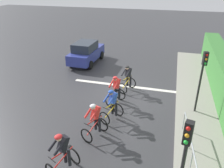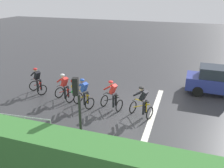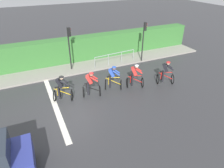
{
  "view_description": "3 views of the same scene",
  "coord_description": "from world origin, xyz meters",
  "px_view_note": "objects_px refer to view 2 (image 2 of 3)",
  "views": [
    {
      "loc": [
        -2.63,
        11.66,
        6.37
      ],
      "look_at": [
        0.46,
        0.59,
        0.84
      ],
      "focal_mm": 35.54,
      "sensor_mm": 36.0,
      "label": 1
    },
    {
      "loc": [
        -10.86,
        -2.37,
        6.14
      ],
      "look_at": [
        0.82,
        1.49,
        1.17
      ],
      "focal_mm": 37.27,
      "sensor_mm": 36.0,
      "label": 2
    },
    {
      "loc": [
        10.36,
        -2.07,
        6.93
      ],
      "look_at": [
        1.0,
        2.23,
        1.12
      ],
      "focal_mm": 32.55,
      "sensor_mm": 36.0,
      "label": 3
    }
  ],
  "objects_px": {
    "cyclist_fourth": "(112,96)",
    "pedestrian_railing_kerbside": "(13,119)",
    "cyclist_trailing": "(142,102)",
    "traffic_light_near_crossing": "(78,107)",
    "cyclist_mid": "(84,94)",
    "cyclist_second": "(64,88)",
    "car_navy": "(219,81)",
    "cyclist_lead": "(37,81)"
  },
  "relations": [
    {
      "from": "cyclist_lead",
      "to": "cyclist_mid",
      "type": "height_order",
      "value": "same"
    },
    {
      "from": "cyclist_mid",
      "to": "cyclist_fourth",
      "type": "xyz_separation_m",
      "value": [
        0.23,
        -1.59,
        0.0
      ]
    },
    {
      "from": "traffic_light_near_crossing",
      "to": "cyclist_second",
      "type": "bearing_deg",
      "value": 35.34
    },
    {
      "from": "cyclist_fourth",
      "to": "traffic_light_near_crossing",
      "type": "height_order",
      "value": "traffic_light_near_crossing"
    },
    {
      "from": "pedestrian_railing_kerbside",
      "to": "traffic_light_near_crossing",
      "type": "bearing_deg",
      "value": -97.43
    },
    {
      "from": "traffic_light_near_crossing",
      "to": "pedestrian_railing_kerbside",
      "type": "bearing_deg",
      "value": 82.57
    },
    {
      "from": "cyclist_lead",
      "to": "cyclist_fourth",
      "type": "height_order",
      "value": "same"
    },
    {
      "from": "cyclist_second",
      "to": "pedestrian_railing_kerbside",
      "type": "height_order",
      "value": "cyclist_second"
    },
    {
      "from": "cyclist_second",
      "to": "cyclist_mid",
      "type": "distance_m",
      "value": 1.47
    },
    {
      "from": "cyclist_mid",
      "to": "cyclist_second",
      "type": "bearing_deg",
      "value": 75.17
    },
    {
      "from": "cyclist_trailing",
      "to": "pedestrian_railing_kerbside",
      "type": "xyz_separation_m",
      "value": [
        -3.47,
        5.15,
        -0.0
      ]
    },
    {
      "from": "cyclist_lead",
      "to": "car_navy",
      "type": "relative_size",
      "value": 0.4
    },
    {
      "from": "cyclist_trailing",
      "to": "cyclist_lead",
      "type": "bearing_deg",
      "value": 82.87
    },
    {
      "from": "pedestrian_railing_kerbside",
      "to": "cyclist_second",
      "type": "bearing_deg",
      "value": -6.24
    },
    {
      "from": "cyclist_fourth",
      "to": "cyclist_trailing",
      "type": "relative_size",
      "value": 1.0
    },
    {
      "from": "cyclist_second",
      "to": "cyclist_fourth",
      "type": "height_order",
      "value": "same"
    },
    {
      "from": "cyclist_fourth",
      "to": "car_navy",
      "type": "height_order",
      "value": "car_navy"
    },
    {
      "from": "cyclist_mid",
      "to": "cyclist_fourth",
      "type": "bearing_deg",
      "value": -81.9
    },
    {
      "from": "traffic_light_near_crossing",
      "to": "pedestrian_railing_kerbside",
      "type": "height_order",
      "value": "traffic_light_near_crossing"
    },
    {
      "from": "pedestrian_railing_kerbside",
      "to": "cyclist_lead",
      "type": "bearing_deg",
      "value": 21.81
    },
    {
      "from": "traffic_light_near_crossing",
      "to": "cyclist_fourth",
      "type": "bearing_deg",
      "value": 1.12
    },
    {
      "from": "cyclist_trailing",
      "to": "pedestrian_railing_kerbside",
      "type": "bearing_deg",
      "value": 123.96
    },
    {
      "from": "cyclist_fourth",
      "to": "pedestrian_railing_kerbside",
      "type": "height_order",
      "value": "cyclist_fourth"
    },
    {
      "from": "cyclist_trailing",
      "to": "traffic_light_near_crossing",
      "type": "xyz_separation_m",
      "value": [
        -3.93,
        1.63,
        1.43
      ]
    },
    {
      "from": "pedestrian_railing_kerbside",
      "to": "cyclist_mid",
      "type": "bearing_deg",
      "value": -27.7
    },
    {
      "from": "cyclist_lead",
      "to": "pedestrian_railing_kerbside",
      "type": "bearing_deg",
      "value": -158.19
    },
    {
      "from": "cyclist_trailing",
      "to": "car_navy",
      "type": "height_order",
      "value": "car_navy"
    },
    {
      "from": "cyclist_trailing",
      "to": "cyclist_fourth",
      "type": "bearing_deg",
      "value": 80.65
    },
    {
      "from": "cyclist_fourth",
      "to": "pedestrian_railing_kerbside",
      "type": "relative_size",
      "value": 0.45
    },
    {
      "from": "car_navy",
      "to": "traffic_light_near_crossing",
      "type": "bearing_deg",
      "value": 145.5
    },
    {
      "from": "cyclist_second",
      "to": "cyclist_trailing",
      "type": "distance_m",
      "value": 4.75
    },
    {
      "from": "cyclist_lead",
      "to": "car_navy",
      "type": "distance_m",
      "value": 11.44
    },
    {
      "from": "cyclist_lead",
      "to": "cyclist_second",
      "type": "bearing_deg",
      "value": -101.18
    },
    {
      "from": "car_navy",
      "to": "traffic_light_near_crossing",
      "type": "xyz_separation_m",
      "value": [
        -8.23,
        5.65,
        1.35
      ]
    },
    {
      "from": "cyclist_lead",
      "to": "cyclist_mid",
      "type": "distance_m",
      "value": 3.67
    },
    {
      "from": "pedestrian_railing_kerbside",
      "to": "cyclist_fourth",
      "type": "bearing_deg",
      "value": -42.5
    },
    {
      "from": "cyclist_lead",
      "to": "cyclist_trailing",
      "type": "distance_m",
      "value": 6.94
    },
    {
      "from": "cyclist_second",
      "to": "pedestrian_railing_kerbside",
      "type": "relative_size",
      "value": 0.45
    },
    {
      "from": "cyclist_second",
      "to": "cyclist_mid",
      "type": "relative_size",
      "value": 1.0
    },
    {
      "from": "cyclist_second",
      "to": "traffic_light_near_crossing",
      "type": "bearing_deg",
      "value": -144.66
    },
    {
      "from": "cyclist_trailing",
      "to": "traffic_light_near_crossing",
      "type": "bearing_deg",
      "value": 157.45
    },
    {
      "from": "cyclist_trailing",
      "to": "pedestrian_railing_kerbside",
      "type": "height_order",
      "value": "cyclist_trailing"
    }
  ]
}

